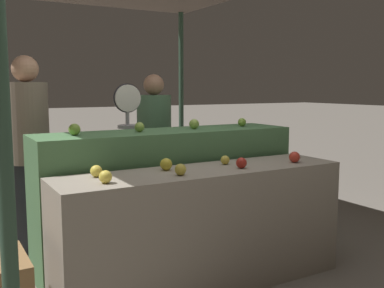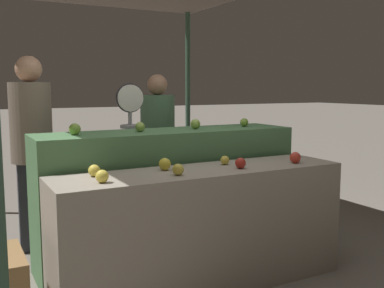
% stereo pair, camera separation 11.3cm
% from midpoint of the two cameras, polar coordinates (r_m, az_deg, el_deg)
% --- Properties ---
extents(ground_plane, '(60.00, 60.00, 0.00)m').
position_cam_midpoint_polar(ground_plane, '(3.56, 2.31, -17.52)').
color(ground_plane, gray).
extents(display_counter_front, '(2.21, 0.55, 0.89)m').
position_cam_midpoint_polar(display_counter_front, '(3.40, 2.34, -10.67)').
color(display_counter_front, gray).
rests_on(display_counter_front, ground_plane).
extents(display_counter_back, '(2.21, 0.55, 1.13)m').
position_cam_midpoint_polar(display_counter_back, '(3.87, -2.18, -6.60)').
color(display_counter_back, '#4C7A4C').
rests_on(display_counter_back, ground_plane).
extents(apple_front_0, '(0.08, 0.08, 0.08)m').
position_cam_midpoint_polar(apple_front_0, '(2.87, -10.25, -4.06)').
color(apple_front_0, yellow).
rests_on(apple_front_0, display_counter_front).
extents(apple_front_1, '(0.08, 0.08, 0.08)m').
position_cam_midpoint_polar(apple_front_1, '(3.06, -0.73, -3.25)').
color(apple_front_1, gold).
rests_on(apple_front_1, display_counter_front).
extents(apple_front_2, '(0.08, 0.08, 0.08)m').
position_cam_midpoint_polar(apple_front_2, '(3.34, 7.13, -2.43)').
color(apple_front_2, '#AD281E').
rests_on(apple_front_2, display_counter_front).
extents(apple_front_3, '(0.09, 0.09, 0.09)m').
position_cam_midpoint_polar(apple_front_3, '(3.66, 13.84, -1.69)').
color(apple_front_3, red).
rests_on(apple_front_3, display_counter_front).
extents(apple_front_4, '(0.08, 0.08, 0.08)m').
position_cam_midpoint_polar(apple_front_4, '(3.08, -11.29, -3.33)').
color(apple_front_4, yellow).
rests_on(apple_front_4, display_counter_front).
extents(apple_front_5, '(0.09, 0.09, 0.09)m').
position_cam_midpoint_polar(apple_front_5, '(3.25, -2.49, -2.57)').
color(apple_front_5, gold).
rests_on(apple_front_5, display_counter_front).
extents(apple_front_6, '(0.07, 0.07, 0.07)m').
position_cam_midpoint_polar(apple_front_6, '(3.49, 5.11, -2.06)').
color(apple_front_6, gold).
rests_on(apple_front_6, display_counter_front).
extents(apple_back_0, '(0.09, 0.09, 0.09)m').
position_cam_midpoint_polar(apple_back_0, '(3.50, -13.78, 1.84)').
color(apple_back_0, '#7AA338').
rests_on(apple_back_0, display_counter_back).
extents(apple_back_1, '(0.08, 0.08, 0.08)m').
position_cam_midpoint_polar(apple_back_1, '(3.67, -5.74, 2.17)').
color(apple_back_1, '#8EB247').
rests_on(apple_back_1, display_counter_back).
extents(apple_back_2, '(0.09, 0.09, 0.09)m').
position_cam_midpoint_polar(apple_back_2, '(3.89, 1.26, 2.54)').
color(apple_back_2, '#8EB247').
rests_on(apple_back_2, display_counter_back).
extents(apple_back_3, '(0.08, 0.08, 0.08)m').
position_cam_midpoint_polar(apple_back_3, '(4.18, 7.42, 2.74)').
color(apple_back_3, '#7AA338').
rests_on(apple_back_3, display_counter_back).
extents(produce_scale, '(0.27, 0.20, 1.52)m').
position_cam_midpoint_polar(produce_scale, '(4.26, -7.06, 1.96)').
color(produce_scale, '#99999E').
rests_on(produce_scale, ground_plane).
extents(person_vendor_at_scale, '(0.41, 0.41, 1.62)m').
position_cam_midpoint_polar(person_vendor_at_scale, '(4.71, -3.68, 0.42)').
color(person_vendor_at_scale, '#2D2D38').
rests_on(person_vendor_at_scale, ground_plane).
extents(person_customer_left, '(0.39, 0.39, 1.76)m').
position_cam_midpoint_polar(person_customer_left, '(4.25, -18.98, 0.51)').
color(person_customer_left, '#2D2D38').
rests_on(person_customer_left, ground_plane).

